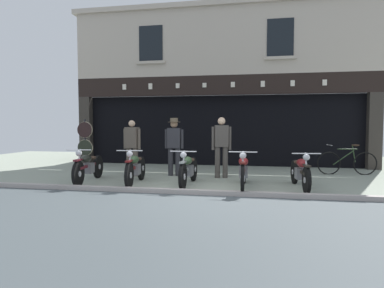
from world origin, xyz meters
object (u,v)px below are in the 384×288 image
Objects in this scene: shopkeeper_center at (174,143)px; leaning_bicycle at (347,162)px; motorcycle_right at (300,171)px; advert_board_near at (294,118)px; motorcycle_center_left at (135,168)px; tyre_sign_pole at (85,139)px; motorcycle_center at (188,169)px; salesman_left at (132,145)px; motorcycle_left at (89,166)px; salesman_right at (221,144)px; motorcycle_center_right at (243,170)px.

shopkeeper_center is 0.97× the size of leaning_bicycle.
advert_board_near is at bearing -98.74° from motorcycle_right.
leaning_bicycle is (5.13, 1.15, -0.59)m from shopkeeper_center.
motorcycle_center_left is at bearing -2.35° from motorcycle_right.
tyre_sign_pole is 0.97× the size of leaning_bicycle.
advert_board_near reaches higher than motorcycle_right.
advert_board_near is (3.02, 4.30, 1.35)m from motorcycle_center.
advert_board_near is at bearing -137.78° from salesman_left.
motorcycle_center is at bearing 174.03° from motorcycle_left.
motorcycle_left is 3.68m from salesman_right.
motorcycle_left is at bearing -142.75° from advert_board_near.
motorcycle_center is 1.19× the size of salesman_left.
salesman_right is at bearing -116.86° from motorcycle_center.
advert_board_near is (0.33, 4.23, 1.35)m from motorcycle_right.
motorcycle_center is (1.36, 0.07, -0.00)m from motorcycle_center_left.
motorcycle_center_left is at bearing 66.09° from shopkeeper_center.
motorcycle_center reaches higher than motorcycle_right.
motorcycle_right is 1.11× the size of salesman_right.
leaning_bicycle reaches higher than motorcycle_right.
motorcycle_center_left is (1.31, -0.04, 0.00)m from motorcycle_left.
salesman_right is (2.64, 0.11, 0.05)m from salesman_left.
salesman_left is at bearing -127.25° from motorcycle_left.
motorcycle_center_left reaches higher than motorcycle_right.
motorcycle_center_left is 2.72m from motorcycle_center_right.
motorcycle_center is at bearing -125.08° from advert_board_near.
shopkeeper_center is 1.65× the size of advert_board_near.
advert_board_near is (5.70, 4.33, 1.34)m from motorcycle_left.
shopkeeper_center is at bearing -148.93° from motorcycle_left.
shopkeeper_center is 0.99× the size of salesman_right.
salesman_left is 2.64m from salesman_right.
salesman_right reaches higher than tyre_sign_pole.
advert_board_near is (2.32, 2.97, 0.80)m from salesman_right.
leaning_bicycle is (1.72, 2.57, -0.04)m from motorcycle_right.
tyre_sign_pole reaches higher than leaning_bicycle.
salesman_right is 3.98m from leaning_bicycle.
motorcycle_left reaches higher than motorcycle_right.
salesman_right is (-0.66, 1.43, 0.53)m from motorcycle_center_right.
motorcycle_center_left is at bearing 109.63° from leaning_bicycle.
motorcycle_left is 2.53m from shopkeeper_center.
tyre_sign_pole is (-2.78, 2.60, 0.58)m from motorcycle_center_left.
salesman_right reaches higher than motorcycle_center_left.
leaning_bicycle is at bearing -138.21° from motorcycle_center_right.
motorcycle_center_left is 1.13× the size of tyre_sign_pole.
advert_board_near reaches higher than shopkeeper_center.
salesman_right is (2.06, 1.40, 0.54)m from motorcycle_center_left.
shopkeeper_center is at bearing -157.47° from salesman_left.
shopkeeper_center is at bearing -118.86° from motorcycle_center_left.
leaning_bicycle is at bearing -157.11° from salesman_left.
tyre_sign_pole is at bearing -18.41° from shopkeeper_center.
motorcycle_center_right is 1.22× the size of salesman_right.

